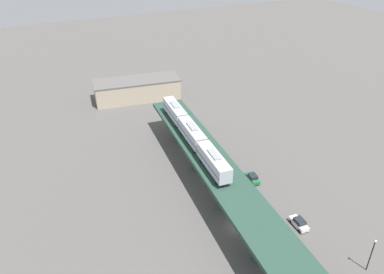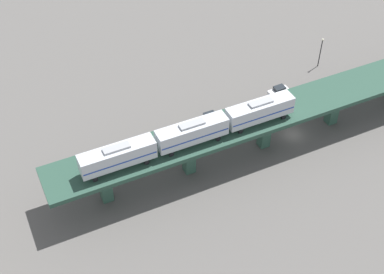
% 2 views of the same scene
% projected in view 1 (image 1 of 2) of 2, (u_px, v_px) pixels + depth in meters
% --- Properties ---
extents(ground_plane, '(400.00, 400.00, 0.00)m').
position_uv_depth(ground_plane, '(237.00, 227.00, 73.54)').
color(ground_plane, '#514F4C').
extents(elevated_viaduct, '(17.64, 92.38, 7.70)m').
position_uv_depth(elevated_viaduct, '(239.00, 201.00, 70.12)').
color(elevated_viaduct, '#244135').
rests_on(elevated_viaduct, ground).
extents(subway_train, '(6.56, 37.29, 4.45)m').
position_uv_depth(subway_train, '(192.00, 133.00, 85.65)').
color(subway_train, '#ADB2BA').
rests_on(subway_train, elevated_viaduct).
extents(street_car_white, '(2.19, 4.51, 1.89)m').
position_uv_depth(street_car_white, '(299.00, 223.00, 73.25)').
color(street_car_white, silver).
rests_on(street_car_white, ground).
extents(street_car_green, '(2.34, 4.58, 1.89)m').
position_uv_depth(street_car_green, '(252.00, 178.00, 86.29)').
color(street_car_green, '#1E6638').
rests_on(street_car_green, ground).
extents(street_lamp, '(0.44, 0.44, 6.94)m').
position_uv_depth(street_lamp, '(372.00, 253.00, 62.47)').
color(street_lamp, black).
rests_on(street_lamp, ground).
extents(warehouse_building, '(29.73, 14.19, 6.80)m').
position_uv_depth(warehouse_building, '(137.00, 89.00, 126.27)').
color(warehouse_building, tan).
rests_on(warehouse_building, ground).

